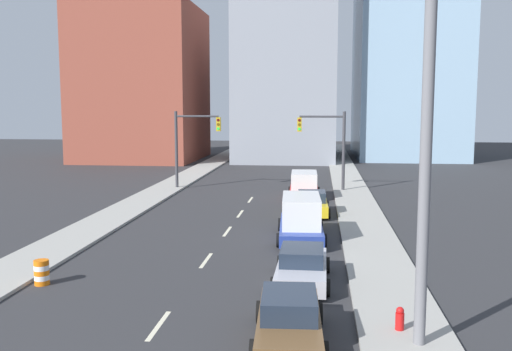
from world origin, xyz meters
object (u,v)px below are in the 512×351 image
utility_pole_right_near (426,158)px  sedan_brown (289,320)px  traffic_signal_right (331,140)px  sedan_silver (302,267)px  sedan_yellow (312,204)px  traffic_signal_left (189,139)px  traffic_barrel (42,272)px  box_truck_blue (301,219)px  fire_hydrant (400,321)px  box_truck_red (304,186)px

utility_pole_right_near → sedan_brown: utility_pole_right_near is taller
traffic_signal_right → sedan_silver: bearing=-93.6°
sedan_brown → sedan_yellow: (0.38, 19.46, -0.01)m
utility_pole_right_near → sedan_brown: 5.89m
sedan_silver → traffic_signal_left: bearing=113.1°
traffic_barrel → box_truck_blue: 12.71m
traffic_signal_left → sedan_yellow: 14.52m
traffic_signal_right → traffic_barrel: bearing=-114.2°
traffic_signal_right → sedan_silver: 24.03m
sedan_silver → box_truck_blue: bearing=92.8°
fire_hydrant → box_truck_red: size_ratio=0.15×
traffic_signal_left → traffic_barrel: bearing=-89.8°
traffic_signal_right → box_truck_red: bearing=-117.1°
traffic_barrel → fire_hydrant: size_ratio=1.14×
utility_pole_right_near → sedan_silver: 8.07m
fire_hydrant → utility_pole_right_near: bearing=-67.0°
box_truck_blue → traffic_barrel: bearing=-141.2°
traffic_signal_left → fire_hydrant: traffic_signal_left is taller
traffic_barrel → box_truck_blue: (9.50, 8.42, 0.58)m
utility_pole_right_near → traffic_signal_right: bearing=93.7°
fire_hydrant → sedan_yellow: sedan_yellow is taller
utility_pole_right_near → sedan_yellow: utility_pole_right_near is taller
box_truck_red → sedan_silver: bearing=-90.2°
traffic_signal_right → box_truck_blue: bearing=-96.0°
sedan_brown → box_truck_blue: 12.77m
traffic_signal_right → sedan_yellow: 10.59m
traffic_signal_left → sedan_brown: (9.63, -29.42, -3.34)m
traffic_barrel → box_truck_red: size_ratio=0.17×
fire_hydrant → sedan_brown: bearing=-162.4°
traffic_signal_left → sedan_yellow: traffic_signal_left is taller
sedan_yellow → sedan_brown: bearing=-92.7°
traffic_signal_right → utility_pole_right_near: utility_pole_right_near is taller
traffic_barrel → sedan_silver: sedan_silver is taller
fire_hydrant → sedan_yellow: bearing=98.7°
sedan_brown → sedan_silver: 5.68m
traffic_barrel → box_truck_blue: bearing=41.6°
utility_pole_right_near → fire_hydrant: (-0.40, 0.95, -4.91)m
fire_hydrant → sedan_silver: bearing=123.0°
traffic_signal_left → sedan_brown: size_ratio=1.30×
traffic_signal_left → box_truck_blue: size_ratio=1.05×
box_truck_red → traffic_signal_right: bearing=61.5°
sedan_yellow → box_truck_red: 6.19m
traffic_signal_right → fire_hydrant: bearing=-86.9°
traffic_signal_right → sedan_brown: size_ratio=1.30×
sedan_silver → utility_pole_right_near: bearing=-57.9°
traffic_barrel → fire_hydrant: bearing=-14.6°
sedan_brown → box_truck_blue: bearing=87.6°
sedan_brown → sedan_yellow: sedan_brown is taller
traffic_barrel → fire_hydrant: 13.21m
fire_hydrant → traffic_barrel: bearing=165.4°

